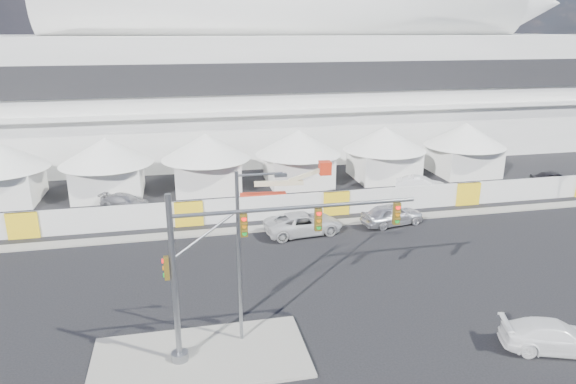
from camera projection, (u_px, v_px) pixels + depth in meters
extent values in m
plane|color=black|center=(309.00, 312.00, 28.09)|extent=(160.00, 160.00, 0.00)
cube|color=gray|center=(201.00, 357.00, 24.08)|extent=(10.00, 5.00, 0.15)
cube|color=gray|center=(500.00, 210.00, 43.70)|extent=(80.00, 1.20, 0.12)
cube|color=silver|center=(289.00, 91.00, 66.68)|extent=(80.00, 24.00, 14.00)
cube|color=black|center=(314.00, 78.00, 54.51)|extent=(68.00, 0.30, 3.20)
cube|color=silver|center=(314.00, 111.00, 55.34)|extent=(72.00, 0.80, 0.50)
cylinder|color=silver|center=(293.00, 2.00, 61.53)|extent=(57.60, 8.40, 8.40)
cylinder|color=silver|center=(309.00, 6.00, 62.06)|extent=(51.60, 6.80, 6.80)
cylinder|color=silver|center=(325.00, 10.00, 62.58)|extent=(45.60, 5.20, 5.20)
cone|color=silver|center=(534.00, 3.00, 67.99)|extent=(8.00, 7.60, 7.60)
cube|color=white|center=(3.00, 185.00, 45.61)|extent=(6.00, 6.00, 3.00)
cube|color=white|center=(109.00, 179.00, 47.40)|extent=(6.00, 6.00, 3.00)
cone|color=white|center=(106.00, 151.00, 46.58)|extent=(8.40, 8.40, 2.40)
cube|color=white|center=(207.00, 174.00, 49.19)|extent=(6.00, 6.00, 3.00)
cone|color=white|center=(206.00, 146.00, 48.37)|extent=(8.40, 8.40, 2.40)
cube|color=white|center=(298.00, 169.00, 50.99)|extent=(6.00, 6.00, 3.00)
cone|color=white|center=(298.00, 142.00, 50.16)|extent=(8.40, 8.40, 2.40)
cube|color=white|center=(383.00, 164.00, 52.78)|extent=(6.00, 6.00, 3.00)
cone|color=white|center=(385.00, 138.00, 51.96)|extent=(8.40, 8.40, 2.40)
cube|color=white|center=(463.00, 159.00, 54.57)|extent=(6.00, 6.00, 3.00)
cone|color=white|center=(465.00, 134.00, 53.75)|extent=(8.40, 8.40, 2.40)
cube|color=silver|center=(336.00, 203.00, 42.49)|extent=(70.00, 0.25, 2.00)
imported|color=silver|center=(392.00, 214.00, 40.30)|extent=(2.88, 5.28, 1.70)
imported|color=silver|center=(303.00, 223.00, 38.54)|extent=(3.38, 6.18, 1.64)
imported|color=white|center=(555.00, 336.00, 24.58)|extent=(3.48, 5.37, 1.45)
imported|color=white|center=(421.00, 185.00, 48.21)|extent=(3.36, 4.90, 1.53)
imported|color=black|center=(555.00, 179.00, 50.20)|extent=(2.77, 4.74, 1.51)
imported|color=#A8A9AD|center=(125.00, 201.00, 43.98)|extent=(3.70, 4.70, 1.27)
cylinder|color=slate|center=(174.00, 281.00, 22.54)|extent=(0.27, 0.27, 8.09)
cylinder|color=slate|center=(180.00, 356.00, 23.71)|extent=(0.79, 0.79, 0.40)
cylinder|color=slate|center=(297.00, 208.00, 22.72)|extent=(11.08, 0.18, 0.18)
cube|color=#594714|center=(244.00, 225.00, 22.44)|extent=(0.32, 0.22, 1.05)
cube|color=#594714|center=(318.00, 220.00, 23.11)|extent=(0.32, 0.22, 1.05)
cube|color=#594714|center=(397.00, 214.00, 23.86)|extent=(0.32, 0.22, 1.05)
cube|color=#594714|center=(167.00, 268.00, 22.28)|extent=(0.22, 0.32, 1.05)
cylinder|color=slate|center=(239.00, 259.00, 24.10)|extent=(0.17, 0.17, 8.58)
cylinder|color=slate|center=(260.00, 174.00, 23.06)|extent=(2.10, 0.11, 0.11)
cube|color=slate|center=(281.00, 175.00, 23.28)|extent=(0.57, 0.24, 0.14)
cube|color=red|center=(264.00, 202.00, 44.04)|extent=(4.11, 2.10, 1.22)
cube|color=beige|center=(279.00, 183.00, 43.82)|extent=(4.22, 0.74, 0.39)
cube|color=beige|center=(306.00, 174.00, 44.10)|extent=(3.27, 0.61, 1.34)
cube|color=red|center=(324.00, 167.00, 44.24)|extent=(1.08, 1.08, 1.11)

